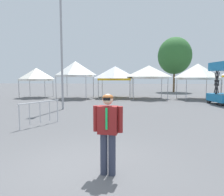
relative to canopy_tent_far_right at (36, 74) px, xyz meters
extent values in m
plane|color=#5B5B5E|center=(9.02, -16.79, -2.48)|extent=(140.00, 140.00, 0.00)
cylinder|color=#9E9EA3|center=(-1.24, -1.41, -1.48)|extent=(0.06, 0.06, 2.00)
cylinder|color=#9E9EA3|center=(1.41, -1.24, -1.48)|extent=(0.06, 0.06, 2.00)
cylinder|color=#9E9EA3|center=(-1.41, 1.24, -1.48)|extent=(0.06, 0.06, 2.00)
cylinder|color=#9E9EA3|center=(1.24, 1.41, -1.48)|extent=(0.06, 0.06, 2.00)
pyramid|color=white|center=(0.00, 0.00, 0.10)|extent=(2.97, 2.97, 1.16)
cube|color=white|center=(0.00, 0.00, -0.58)|extent=(2.94, 2.94, 0.20)
cylinder|color=#9E9EA3|center=(2.85, -1.98, -1.28)|extent=(0.06, 0.06, 2.40)
cylinder|color=#9E9EA3|center=(5.83, -2.14, -1.28)|extent=(0.06, 0.06, 2.40)
cylinder|color=#9E9EA3|center=(3.01, 1.00, -1.28)|extent=(0.06, 0.06, 2.40)
cylinder|color=#9E9EA3|center=(5.99, 0.84, -1.28)|extent=(0.06, 0.06, 2.40)
pyramid|color=white|center=(4.42, -0.57, 0.62)|extent=(3.30, 3.30, 1.39)
cube|color=white|center=(4.42, -0.57, -0.18)|extent=(3.27, 3.27, 0.20)
cylinder|color=#9E9EA3|center=(6.83, -1.03, -1.45)|extent=(0.06, 0.06, 2.06)
cylinder|color=#9E9EA3|center=(9.99, -1.00, -1.45)|extent=(0.06, 0.06, 2.06)
cylinder|color=#9E9EA3|center=(6.79, 2.13, -1.45)|extent=(0.06, 0.06, 2.06)
cylinder|color=#9E9EA3|center=(9.96, 2.17, -1.45)|extent=(0.06, 0.06, 2.06)
pyramid|color=white|center=(8.39, 0.57, 0.22)|extent=(3.36, 3.36, 1.27)
cube|color=yellow|center=(8.39, 0.57, -0.52)|extent=(3.33, 3.33, 0.20)
cylinder|color=#9E9EA3|center=(10.32, -1.71, -1.37)|extent=(0.06, 0.06, 2.22)
cylinder|color=#9E9EA3|center=(13.52, -1.60, -1.37)|extent=(0.06, 0.06, 2.22)
cylinder|color=#9E9EA3|center=(10.21, 1.49, -1.37)|extent=(0.06, 0.06, 2.22)
cylinder|color=#9E9EA3|center=(13.41, 1.60, -1.37)|extent=(0.06, 0.06, 2.22)
pyramid|color=white|center=(11.86, -0.06, 0.31)|extent=(3.47, 3.47, 1.14)
cube|color=white|center=(11.86, -0.06, -0.36)|extent=(3.44, 3.44, 0.20)
cylinder|color=#9E9EA3|center=(15.14, -1.89, -1.41)|extent=(0.06, 0.06, 2.14)
cylinder|color=#9E9EA3|center=(18.27, -1.70, -1.41)|extent=(0.06, 0.06, 2.14)
cylinder|color=#9E9EA3|center=(14.95, 1.24, -1.41)|extent=(0.06, 0.06, 2.14)
cylinder|color=#9E9EA3|center=(18.08, 1.44, -1.41)|extent=(0.06, 0.06, 2.14)
pyramid|color=white|center=(16.61, -0.23, 0.34)|extent=(3.49, 3.49, 1.37)
cube|color=white|center=(16.61, -0.23, -0.44)|extent=(3.46, 3.46, 0.20)
cylinder|color=#9E9EA3|center=(19.68, 1.51, -1.29)|extent=(0.06, 0.06, 2.37)
cylinder|color=black|center=(16.78, -5.36, -2.24)|extent=(0.25, 0.50, 0.48)
cylinder|color=black|center=(16.54, -3.65, -2.24)|extent=(0.25, 0.50, 0.48)
cylinder|color=black|center=(17.72, -3.48, -2.24)|extent=(0.25, 0.50, 0.48)
cube|color=#1972AD|center=(17.25, -4.42, -1.94)|extent=(1.71, 2.47, 0.60)
cylinder|color=black|center=(16.77, -4.49, -1.34)|extent=(0.17, 0.67, 1.64)
cylinder|color=black|center=(16.77, -4.49, -1.34)|extent=(0.17, 0.67, 1.64)
cylinder|color=black|center=(16.77, -4.49, -0.75)|extent=(0.17, 0.67, 1.64)
cylinder|color=black|center=(16.77, -4.49, -0.75)|extent=(0.17, 0.67, 1.64)
cylinder|color=black|center=(16.77, -4.49, -0.17)|extent=(0.17, 0.67, 1.64)
cylinder|color=black|center=(16.77, -4.49, -0.17)|extent=(0.17, 0.67, 1.64)
cube|color=#1972AD|center=(17.25, -4.42, 0.25)|extent=(1.63, 2.35, 0.12)
cube|color=#1972AD|center=(17.10, -3.37, 0.58)|extent=(1.33, 0.25, 0.55)
cube|color=#1972AD|center=(16.61, -4.51, 0.58)|extent=(0.37, 2.17, 0.55)
cylinder|color=#33384C|center=(9.48, -17.06, -2.02)|extent=(0.16, 0.16, 0.92)
cylinder|color=#33384C|center=(9.66, -17.08, -2.02)|extent=(0.16, 0.16, 0.92)
cube|color=maroon|center=(9.57, -17.07, -1.26)|extent=(0.44, 0.29, 0.60)
cylinder|color=maroon|center=(9.30, -17.04, -1.24)|extent=(0.11, 0.11, 0.56)
cylinder|color=maroon|center=(9.83, -17.10, -1.24)|extent=(0.11, 0.11, 0.56)
sphere|color=beige|center=(9.57, -17.07, -0.81)|extent=(0.23, 0.23, 0.23)
ellipsoid|color=brown|center=(9.57, -17.07, -0.77)|extent=(0.23, 0.23, 0.14)
cube|color=black|center=(9.55, -17.18, -0.80)|extent=(0.15, 0.04, 0.06)
cube|color=#19BF59|center=(9.55, -17.20, -1.21)|extent=(0.05, 0.02, 0.46)
cylinder|color=#9E9EA3|center=(5.51, -7.96, 1.22)|extent=(0.14, 0.14, 7.40)
cylinder|color=brown|center=(16.42, 10.05, -0.78)|extent=(0.28, 0.28, 3.39)
ellipsoid|color=#2D662D|center=(16.42, 10.05, 2.86)|extent=(4.86, 4.86, 5.35)
cylinder|color=#B7BABF|center=(6.04, -12.65, -1.43)|extent=(1.06, 1.86, 0.05)
cylinder|color=#B7BABF|center=(6.52, -11.78, -1.95)|extent=(0.04, 0.04, 1.05)
cylinder|color=#B7BABF|center=(5.56, -13.52, -1.95)|extent=(0.04, 0.04, 1.05)
cylinder|color=#B7BABF|center=(6.29, -12.19, -1.90)|extent=(0.04, 0.04, 0.92)
cylinder|color=#B7BABF|center=(6.04, -12.65, -1.90)|extent=(0.04, 0.04, 0.92)
cylinder|color=#B7BABF|center=(5.79, -13.11, -1.90)|extent=(0.04, 0.04, 0.92)
camera|label=1|loc=(10.05, -21.42, -0.36)|focal=33.23mm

